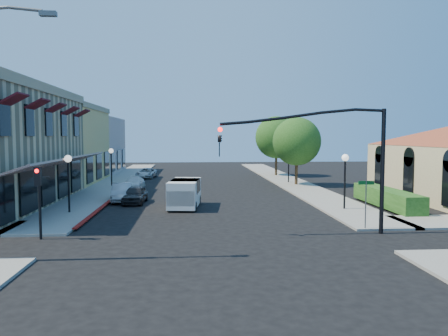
{
  "coord_description": "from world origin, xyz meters",
  "views": [
    {
      "loc": [
        -1.1,
        -18.68,
        4.7
      ],
      "look_at": [
        1.01,
        9.91,
        2.6
      ],
      "focal_mm": 35.0,
      "sensor_mm": 36.0,
      "label": 1
    }
  ],
  "objects": [
    {
      "name": "lamppost_left_far",
      "position": [
        -8.5,
        22.0,
        2.74
      ],
      "size": [
        0.44,
        0.44,
        3.57
      ],
      "color": "black",
      "rests_on": "ground"
    },
    {
      "name": "parked_car_d",
      "position": [
        -6.2,
        30.61,
        0.55
      ],
      "size": [
        2.27,
        4.17,
        1.11
      ],
      "primitive_type": "imported",
      "rotation": [
        0.0,
        0.0,
        -0.11
      ],
      "color": "#B7B9BC",
      "rests_on": "ground"
    },
    {
      "name": "sidewalk_left",
      "position": [
        -8.75,
        27.0,
        0.06
      ],
      "size": [
        3.5,
        50.0,
        0.12
      ],
      "primitive_type": "cube",
      "color": "gray",
      "rests_on": "ground"
    },
    {
      "name": "lamppost_right_near",
      "position": [
        8.5,
        8.0,
        2.74
      ],
      "size": [
        0.44,
        0.44,
        3.57
      ],
      "color": "black",
      "rests_on": "ground"
    },
    {
      "name": "pink_stucco_building",
      "position": [
        -15.5,
        38.0,
        3.5
      ],
      "size": [
        10.0,
        12.0,
        7.0
      ],
      "primitive_type": "cube",
      "color": "#C09791",
      "rests_on": "ground"
    },
    {
      "name": "parked_car_b",
      "position": [
        -6.15,
        13.0,
        0.65
      ],
      "size": [
        1.77,
        4.06,
        1.3
      ],
      "primitive_type": "imported",
      "rotation": [
        0.0,
        0.0,
        0.1
      ],
      "color": "#A2A3A7",
      "rests_on": "ground"
    },
    {
      "name": "parked_car_c",
      "position": [
        -6.2,
        20.0,
        0.55
      ],
      "size": [
        1.75,
        3.85,
        1.09
      ],
      "primitive_type": "imported",
      "rotation": [
        0.0,
        0.0,
        -0.06
      ],
      "color": "white",
      "rests_on": "ground"
    },
    {
      "name": "secondary_signal",
      "position": [
        -8.0,
        1.41,
        2.32
      ],
      "size": [
        0.28,
        0.42,
        3.32
      ],
      "color": "black",
      "rests_on": "ground"
    },
    {
      "name": "parked_car_a",
      "position": [
        -5.08,
        12.0,
        0.61
      ],
      "size": [
        1.61,
        3.63,
        1.22
      ],
      "primitive_type": "imported",
      "rotation": [
        0.0,
        0.0,
        -0.05
      ],
      "color": "black",
      "rests_on": "ground"
    },
    {
      "name": "hedge",
      "position": [
        11.7,
        9.0,
        0.0
      ],
      "size": [
        1.4,
        8.0,
        1.1
      ],
      "primitive_type": "cube",
      "color": "#1C4A15",
      "rests_on": "ground"
    },
    {
      "name": "ground",
      "position": [
        0.0,
        0.0,
        0.0
      ],
      "size": [
        120.0,
        120.0,
        0.0
      ],
      "primitive_type": "plane",
      "color": "black",
      "rests_on": "ground"
    },
    {
      "name": "sidewalk_right",
      "position": [
        8.75,
        27.0,
        0.06
      ],
      "size": [
        3.5,
        50.0,
        0.12
      ],
      "primitive_type": "cube",
      "color": "gray",
      "rests_on": "ground"
    },
    {
      "name": "street_name_sign",
      "position": [
        7.5,
        2.2,
        1.7
      ],
      "size": [
        0.8,
        0.06,
        2.5
      ],
      "color": "#595B5E",
      "rests_on": "ground"
    },
    {
      "name": "white_van",
      "position": [
        -1.59,
        9.81,
        1.05
      ],
      "size": [
        2.22,
        4.28,
        1.82
      ],
      "color": "silver",
      "rests_on": "ground"
    },
    {
      "name": "signal_mast_arm",
      "position": [
        5.86,
        1.5,
        4.09
      ],
      "size": [
        8.01,
        0.39,
        6.0
      ],
      "color": "black",
      "rests_on": "ground"
    },
    {
      "name": "lamppost_right_far",
      "position": [
        8.5,
        24.0,
        2.74
      ],
      "size": [
        0.44,
        0.44,
        3.57
      ],
      "color": "black",
      "rests_on": "ground"
    },
    {
      "name": "yellow_stucco_building",
      "position": [
        -15.5,
        26.0,
        3.8
      ],
      "size": [
        10.0,
        12.0,
        7.6
      ],
      "primitive_type": "cube",
      "color": "tan",
      "rests_on": "ground"
    },
    {
      "name": "curb_red_strip",
      "position": [
        -6.9,
        8.0,
        0.0
      ],
      "size": [
        0.25,
        10.0,
        0.06
      ],
      "primitive_type": "cube",
      "color": "maroon",
      "rests_on": "ground"
    },
    {
      "name": "lamppost_left_near",
      "position": [
        -8.5,
        8.0,
        2.74
      ],
      "size": [
        0.44,
        0.44,
        3.57
      ],
      "color": "black",
      "rests_on": "ground"
    },
    {
      "name": "street_tree_b",
      "position": [
        8.8,
        32.0,
        4.54
      ],
      "size": [
        4.94,
        4.94,
        7.02
      ],
      "color": "#322114",
      "rests_on": "ground"
    },
    {
      "name": "street_tree_a",
      "position": [
        8.8,
        22.0,
        4.19
      ],
      "size": [
        4.56,
        4.56,
        6.48
      ],
      "color": "#322114",
      "rests_on": "ground"
    }
  ]
}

